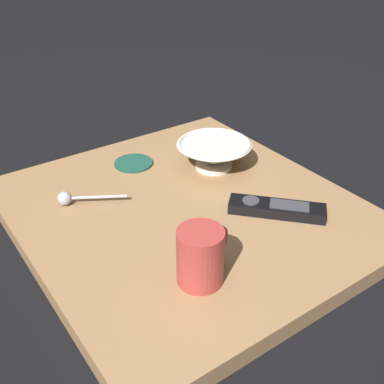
{
  "coord_description": "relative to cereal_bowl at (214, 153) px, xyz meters",
  "views": [
    {
      "loc": [
        -0.42,
        -0.62,
        0.53
      ],
      "look_at": [
        0.02,
        0.01,
        0.05
      ],
      "focal_mm": 44.36,
      "sensor_mm": 36.0,
      "label": 1
    }
  ],
  "objects": [
    {
      "name": "ground_plane",
      "position": [
        -0.14,
        -0.09,
        -0.07
      ],
      "size": [
        6.0,
        6.0,
        0.0
      ],
      "primitive_type": "plane",
      "color": "black"
    },
    {
      "name": "table",
      "position": [
        -0.14,
        -0.09,
        -0.05
      ],
      "size": [
        0.59,
        0.64,
        0.03
      ],
      "color": "#936D47",
      "rests_on": "ground"
    },
    {
      "name": "cereal_bowl",
      "position": [
        0.0,
        0.0,
        0.0
      ],
      "size": [
        0.16,
        0.16,
        0.06
      ],
      "color": "beige",
      "rests_on": "table"
    },
    {
      "name": "coffee_mug",
      "position": [
        -0.23,
        -0.27,
        0.01
      ],
      "size": [
        0.1,
        0.07,
        0.09
      ],
      "color": "#A53833",
      "rests_on": "table"
    },
    {
      "name": "teaspoon",
      "position": [
        -0.31,
        0.04,
        -0.02
      ],
      "size": [
        0.12,
        0.08,
        0.03
      ],
      "color": "#A3A5B2",
      "rests_on": "table"
    },
    {
      "name": "tv_remote_near",
      "position": [
        -0.01,
        -0.21,
        -0.02
      ],
      "size": [
        0.15,
        0.16,
        0.02
      ],
      "color": "black",
      "rests_on": "table"
    },
    {
      "name": "drink_coaster",
      "position": [
        -0.13,
        0.11,
        -0.03
      ],
      "size": [
        0.08,
        0.08,
        0.01
      ],
      "color": "#194738",
      "rests_on": "table"
    }
  ]
}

